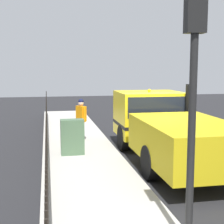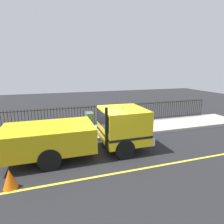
% 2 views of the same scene
% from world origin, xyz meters
% --- Properties ---
extents(ground_plane, '(50.13, 50.13, 0.00)m').
position_xyz_m(ground_plane, '(0.00, 0.00, 0.00)').
color(ground_plane, '#232326').
rests_on(ground_plane, ground).
extents(sidewalk_slab, '(2.61, 22.78, 0.17)m').
position_xyz_m(sidewalk_slab, '(2.87, 0.00, 0.09)').
color(sidewalk_slab, '#B7B2A8').
rests_on(sidewalk_slab, ground).
extents(lane_marking, '(0.12, 20.51, 0.01)m').
position_xyz_m(lane_marking, '(-2.04, 0.00, 0.00)').
color(lane_marking, yellow).
rests_on(lane_marking, ground).
extents(work_truck, '(2.46, 6.93, 2.50)m').
position_xyz_m(work_truck, '(0.14, 0.62, 1.20)').
color(work_truck, yellow).
rests_on(work_truck, ground).
extents(worker_standing, '(0.40, 0.57, 1.68)m').
position_xyz_m(worker_standing, '(2.66, -2.00, 1.20)').
color(worker_standing, orange).
rests_on(worker_standing, sidewalk_slab).
extents(iron_fence, '(0.04, 19.40, 1.48)m').
position_xyz_m(iron_fence, '(4.02, 0.00, 0.92)').
color(iron_fence, black).
rests_on(iron_fence, sidewalk_slab).
extents(utility_cabinet, '(0.78, 0.44, 1.19)m').
position_xyz_m(utility_cabinet, '(3.17, 0.12, 0.77)').
color(utility_cabinet, '#4C6B4C').
rests_on(utility_cabinet, sidewalk_slab).
extents(traffic_cone, '(0.50, 0.50, 0.72)m').
position_xyz_m(traffic_cone, '(-1.77, 3.96, 0.36)').
color(traffic_cone, orange).
rests_on(traffic_cone, ground).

